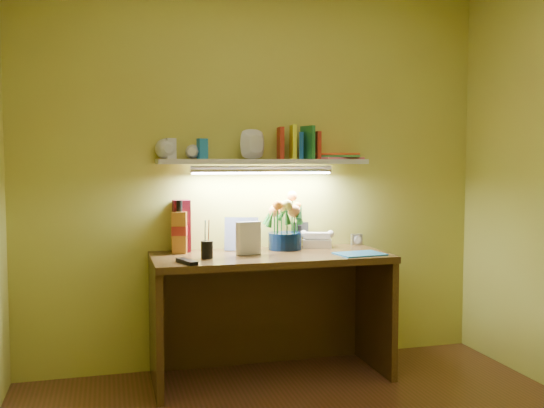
% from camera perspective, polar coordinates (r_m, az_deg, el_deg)
% --- Properties ---
extents(desk, '(1.40, 0.60, 0.75)m').
position_cam_1_polar(desk, '(3.69, -0.12, -10.49)').
color(desk, '#38230F').
rests_on(desk, ground).
extents(flower_bouquet, '(0.30, 0.30, 0.37)m').
position_cam_1_polar(flower_bouquet, '(3.79, 1.22, -1.54)').
color(flower_bouquet, '#07193C').
rests_on(flower_bouquet, desk).
extents(telephone, '(0.22, 0.19, 0.11)m').
position_cam_1_polar(telephone, '(3.90, 4.26, -3.29)').
color(telephone, silver).
rests_on(telephone, desk).
extents(desk_clock, '(0.07, 0.04, 0.07)m').
position_cam_1_polar(desk_clock, '(4.05, 7.96, -3.32)').
color(desk_clock, '#B4B3B8').
rests_on(desk_clock, desk).
extents(whisky_bottle, '(0.10, 0.10, 0.32)m').
position_cam_1_polar(whisky_bottle, '(3.67, -8.68, -2.13)').
color(whisky_bottle, '#AC6820').
rests_on(whisky_bottle, desk).
extents(whisky_box, '(0.10, 0.10, 0.32)m').
position_cam_1_polar(whisky_box, '(3.73, -8.51, -2.05)').
color(whisky_box, '#570A19').
rests_on(whisky_box, desk).
extents(pen_cup, '(0.09, 0.09, 0.17)m').
position_cam_1_polar(pen_cup, '(3.47, -6.14, -3.72)').
color(pen_cup, black).
rests_on(pen_cup, desk).
extents(art_card, '(0.21, 0.10, 0.21)m').
position_cam_1_polar(art_card, '(3.75, -2.90, -2.83)').
color(art_card, silver).
rests_on(art_card, desk).
extents(tv_remote, '(0.10, 0.19, 0.02)m').
position_cam_1_polar(tv_remote, '(3.32, -8.02, -5.38)').
color(tv_remote, black).
rests_on(tv_remote, desk).
extents(blue_folder, '(0.29, 0.23, 0.01)m').
position_cam_1_polar(blue_folder, '(3.64, 8.26, -4.66)').
color(blue_folder, '#2079C1').
rests_on(blue_folder, desk).
extents(desk_book_a, '(0.15, 0.05, 0.20)m').
position_cam_1_polar(desk_book_a, '(3.54, -3.43, -3.30)').
color(desk_book_a, white).
rests_on(desk_book_a, desk).
extents(desk_book_b, '(0.15, 0.03, 0.20)m').
position_cam_1_polar(desk_book_b, '(3.54, -3.23, -3.30)').
color(desk_book_b, silver).
rests_on(desk_book_b, desk).
extents(wall_shelf, '(1.32, 0.31, 0.24)m').
position_cam_1_polar(wall_shelf, '(3.75, -0.67, 4.54)').
color(wall_shelf, silver).
rests_on(wall_shelf, ground).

